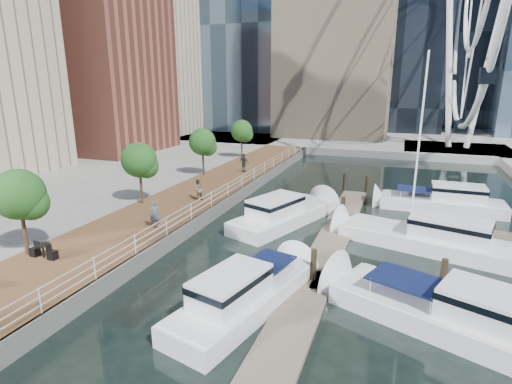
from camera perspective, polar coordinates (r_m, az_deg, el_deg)
The scene contains 14 objects.
ground at distance 15.49m, azimuth -10.96°, elevation -23.92°, with size 520.00×520.00×0.00m, color black.
boardwalk at distance 30.96m, azimuth -11.17°, elevation -2.38°, with size 6.00×60.00×1.00m, color brown.
seawall at distance 29.56m, azimuth -6.17°, elevation -3.01°, with size 0.25×60.00×1.00m, color #595954.
land_far at distance 112.69m, azimuth 16.95°, elevation 9.91°, with size 200.00×114.00×1.00m, color gray.
pier at distance 63.24m, azimuth 26.73°, elevation 5.24°, with size 14.00×12.00×1.00m, color gray.
railing at distance 29.30m, azimuth -6.40°, elevation -1.09°, with size 0.10×60.00×1.05m, color white, non-canonical shape.
floating_docks at distance 22.16m, azimuth 22.16°, elevation -10.57°, with size 16.00×34.00×2.60m.
midrise_condos at distance 54.67m, azimuth -28.63°, elevation 17.36°, with size 19.00×67.00×28.00m.
street_trees at distance 30.57m, azimuth -16.37°, elevation 4.39°, with size 2.60×42.60×4.60m.
yacht_foreground at distance 18.95m, azimuth 27.44°, elevation -17.52°, with size 3.13×11.68×2.15m, color silver, non-canonical shape.
pedestrian_near at distance 25.39m, azimuth -14.28°, elevation -3.18°, with size 0.66×0.43×1.80m, color #485260.
pedestrian_mid at distance 30.80m, azimuth -8.34°, elevation 0.38°, with size 0.88×0.68×1.81m, color #7D6F56.
pedestrian_far at distance 40.48m, azimuth -1.73°, elevation 4.18°, with size 1.12×0.47×1.91m, color #2D3338.
moored_yachts at distance 25.32m, azimuth 23.58°, elevation -8.68°, with size 24.99×32.13×11.50m.
Camera 1 is at (6.57, -10.12, 9.72)m, focal length 28.00 mm.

